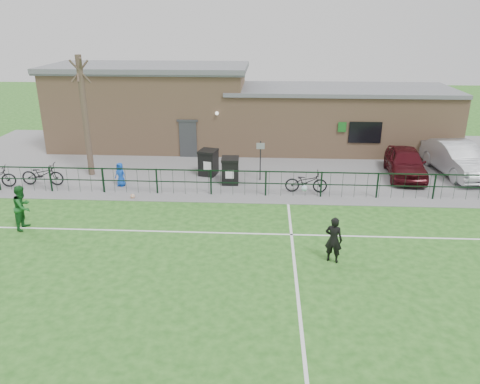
# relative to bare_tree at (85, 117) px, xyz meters

# --- Properties ---
(ground) EXTENTS (90.00, 90.00, 0.00)m
(ground) POSITION_rel_bare_tree_xyz_m (8.00, -10.50, -3.00)
(ground) COLOR #245C1B
(ground) RESTS_ON ground
(paving_strip) EXTENTS (34.00, 13.00, 0.02)m
(paving_strip) POSITION_rel_bare_tree_xyz_m (8.00, 3.00, -2.99)
(paving_strip) COLOR slate
(paving_strip) RESTS_ON ground
(pitch_line_touch) EXTENTS (28.00, 0.10, 0.01)m
(pitch_line_touch) POSITION_rel_bare_tree_xyz_m (8.00, -2.70, -3.00)
(pitch_line_touch) COLOR white
(pitch_line_touch) RESTS_ON ground
(pitch_line_mid) EXTENTS (28.00, 0.10, 0.01)m
(pitch_line_mid) POSITION_rel_bare_tree_xyz_m (8.00, -6.50, -3.00)
(pitch_line_mid) COLOR white
(pitch_line_mid) RESTS_ON ground
(pitch_line_perp) EXTENTS (0.10, 16.00, 0.01)m
(pitch_line_perp) POSITION_rel_bare_tree_xyz_m (10.00, -10.50, -3.00)
(pitch_line_perp) COLOR white
(pitch_line_perp) RESTS_ON ground
(perimeter_fence) EXTENTS (28.00, 0.10, 1.20)m
(perimeter_fence) POSITION_rel_bare_tree_xyz_m (8.00, -2.50, -2.40)
(perimeter_fence) COLOR black
(perimeter_fence) RESTS_ON ground
(bare_tree) EXTENTS (0.30, 0.30, 6.00)m
(bare_tree) POSITION_rel_bare_tree_xyz_m (0.00, 0.00, 0.00)
(bare_tree) COLOR #4A382C
(bare_tree) RESTS_ON ground
(wheelie_bin_left) EXTENTS (1.00, 1.08, 1.23)m
(wheelie_bin_left) POSITION_rel_bare_tree_xyz_m (6.04, 0.33, -2.37)
(wheelie_bin_left) COLOR black
(wheelie_bin_left) RESTS_ON paving_strip
(wheelie_bin_right) EXTENTS (0.83, 0.93, 1.20)m
(wheelie_bin_right) POSITION_rel_bare_tree_xyz_m (7.27, -0.91, -2.38)
(wheelie_bin_right) COLOR black
(wheelie_bin_right) RESTS_ON paving_strip
(sign_post) EXTENTS (0.07, 0.07, 2.00)m
(sign_post) POSITION_rel_bare_tree_xyz_m (8.71, -0.39, -1.98)
(sign_post) COLOR black
(sign_post) RESTS_ON paving_strip
(car_maroon) EXTENTS (2.20, 4.50, 1.48)m
(car_maroon) POSITION_rel_bare_tree_xyz_m (16.05, 0.60, -2.24)
(car_maroon) COLOR #400B11
(car_maroon) RESTS_ON paving_strip
(car_silver) EXTENTS (2.39, 5.23, 1.66)m
(car_silver) POSITION_rel_bare_tree_xyz_m (18.79, 1.14, -2.15)
(car_silver) COLOR #ABAEB3
(car_silver) RESTS_ON paving_strip
(bicycle_c) EXTENTS (2.05, 0.72, 1.08)m
(bicycle_c) POSITION_rel_bare_tree_xyz_m (-1.77, -1.69, -2.44)
(bicycle_c) COLOR black
(bicycle_c) RESTS_ON paving_strip
(bicycle_e) EXTENTS (1.95, 0.72, 1.02)m
(bicycle_e) POSITION_rel_bare_tree_xyz_m (10.87, -1.96, -2.47)
(bicycle_e) COLOR black
(bicycle_e) RESTS_ON paving_strip
(spectator_child) EXTENTS (0.66, 0.54, 1.16)m
(spectator_child) POSITION_rel_bare_tree_xyz_m (2.03, -1.62, -2.40)
(spectator_child) COLOR blue
(spectator_child) RESTS_ON paving_strip
(goalkeeper_kick) EXTENTS (1.26, 3.13, 1.70)m
(goalkeeper_kick) POSITION_rel_bare_tree_xyz_m (11.25, -8.36, -2.18)
(goalkeeper_kick) COLOR black
(goalkeeper_kick) RESTS_ON ground
(outfield_player) EXTENTS (0.68, 0.86, 1.74)m
(outfield_player) POSITION_rel_bare_tree_xyz_m (-0.28, -6.47, -2.13)
(outfield_player) COLOR #1B5E24
(outfield_player) RESTS_ON ground
(ball_ground) EXTENTS (0.22, 0.22, 0.22)m
(ball_ground) POSITION_rel_bare_tree_xyz_m (3.02, -3.17, -2.89)
(ball_ground) COLOR silver
(ball_ground) RESTS_ON ground
(clubhouse) EXTENTS (24.25, 5.40, 4.96)m
(clubhouse) POSITION_rel_bare_tree_xyz_m (7.12, 6.00, -0.78)
(clubhouse) COLOR tan
(clubhouse) RESTS_ON ground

